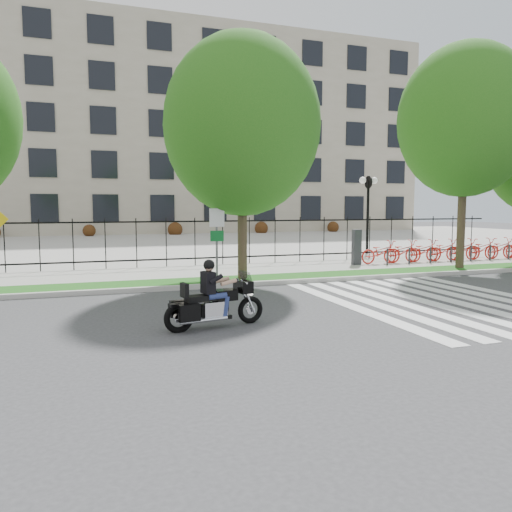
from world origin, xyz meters
name	(u,v)px	position (x,y,z in m)	size (l,w,h in m)	color
ground	(274,312)	(0.00, 0.00, 0.00)	(120.00, 120.00, 0.00)	#37373A
curb	(229,285)	(0.00, 4.10, 0.07)	(60.00, 0.20, 0.15)	#AEACA4
grass_verge	(222,281)	(0.00, 4.95, 0.07)	(60.00, 1.50, 0.15)	#1A5A16
sidewalk	(205,272)	(0.00, 7.45, 0.07)	(60.00, 3.50, 0.15)	#ADAAA2
plaza	(149,242)	(0.00, 25.00, 0.05)	(80.00, 34.00, 0.10)	#ADAAA2
crosswalk_stripes	(435,300)	(4.83, 0.00, 0.01)	(5.70, 8.00, 0.01)	silver
iron_fence	(195,242)	(0.00, 9.20, 1.15)	(30.00, 0.06, 2.00)	black
office_building	(124,138)	(0.00, 44.92, 9.97)	(60.00, 21.90, 20.15)	gray
lamp_post_right	(368,195)	(10.00, 12.00, 3.21)	(1.06, 0.70, 4.25)	black
street_tree_1	(242,126)	(0.74, 4.95, 5.31)	(5.27, 5.27, 8.20)	#36291D
street_tree_2	(465,120)	(9.97, 4.95, 5.99)	(5.24, 5.24, 8.87)	#36291D
bike_share_station	(452,250)	(11.52, 7.20, 0.65)	(10.03, 0.87, 1.50)	#2D2D33
sign_pole_regulatory	(217,233)	(-0.25, 4.58, 1.74)	(0.50, 0.09, 2.50)	#59595B
motorcycle_rider	(215,300)	(-1.76, -1.03, 0.60)	(2.31, 0.88, 1.80)	black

